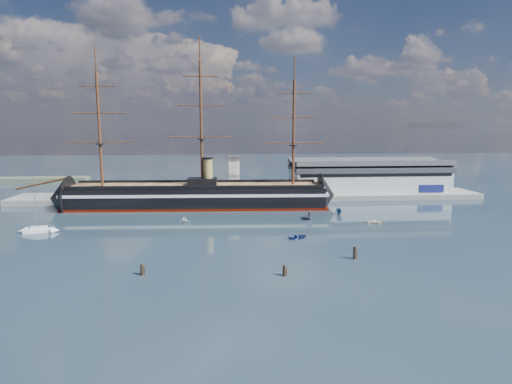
{
  "coord_description": "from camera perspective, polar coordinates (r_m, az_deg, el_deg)",
  "views": [
    {
      "loc": [
        -2.38,
        -88.87,
        28.26
      ],
      "look_at": [
        8.15,
        35.0,
        9.0
      ],
      "focal_mm": 30.0,
      "sensor_mm": 36.0,
      "label": 1
    }
  ],
  "objects": [
    {
      "name": "sailboat",
      "position": [
        128.63,
        -26.96,
        -4.51
      ],
      "size": [
        7.88,
        3.78,
        12.12
      ],
      "rotation": [
        0.0,
        0.0,
        0.21
      ],
      "color": "white",
      "rests_on": "ground"
    },
    {
      "name": "motorboat_b",
      "position": [
        109.61,
        5.65,
        -6.18
      ],
      "size": [
        2.14,
        3.3,
        1.43
      ],
      "primitive_type": "imported",
      "rotation": [
        0.0,
        0.0,
        1.9
      ],
      "color": "navy",
      "rests_on": "ground"
    },
    {
      "name": "quay_tower",
      "position": [
        163.01,
        -2.94,
        2.28
      ],
      "size": [
        5.0,
        5.0,
        15.0
      ],
      "color": "silver",
      "rests_on": "ground"
    },
    {
      "name": "quay",
      "position": [
        167.73,
        -0.56,
        -0.89
      ],
      "size": [
        180.0,
        18.0,
        2.0
      ],
      "primitive_type": "cube",
      "color": "slate",
      "rests_on": "ground"
    },
    {
      "name": "piling_near_mid",
      "position": [
        83.12,
        3.79,
        -11.09
      ],
      "size": [
        0.64,
        0.64,
        2.8
      ],
      "primitive_type": "cylinder",
      "color": "black",
      "rests_on": "ground"
    },
    {
      "name": "motorboat_f",
      "position": [
        140.66,
        11.02,
        -2.95
      ],
      "size": [
        5.52,
        2.43,
        2.15
      ],
      "primitive_type": "imported",
      "rotation": [
        0.0,
        0.0,
        -0.09
      ],
      "color": "#2A527F",
      "rests_on": "ground"
    },
    {
      "name": "ground",
      "position": [
        131.95,
        -3.72,
        -3.58
      ],
      "size": [
        600.0,
        600.0,
        0.0
      ],
      "primitive_type": "plane",
      "color": "#182734",
      "rests_on": "ground"
    },
    {
      "name": "warship",
      "position": [
        151.15,
        -8.55,
        -0.51
      ],
      "size": [
        113.25,
        20.49,
        53.94
      ],
      "rotation": [
        0.0,
        0.0,
        -0.05
      ],
      "color": "black",
      "rests_on": "ground"
    },
    {
      "name": "motorboat_e",
      "position": [
        130.23,
        15.64,
        -4.06
      ],
      "size": [
        2.81,
        3.37,
        1.49
      ],
      "primitive_type": "imported",
      "rotation": [
        0.0,
        0.0,
        1.0
      ],
      "color": "white",
      "rests_on": "ground"
    },
    {
      "name": "warehouse",
      "position": [
        180.48,
        14.73,
        2.07
      ],
      "size": [
        63.0,
        21.0,
        11.6
      ],
      "color": "#B7BABC",
      "rests_on": "ground"
    },
    {
      "name": "piling_near_right",
      "position": [
        95.26,
        12.98,
        -8.68
      ],
      "size": [
        0.64,
        0.64,
        3.43
      ],
      "primitive_type": "cylinder",
      "color": "black",
      "rests_on": "ground"
    },
    {
      "name": "piling_near_left",
      "position": [
        86.2,
        -14.94,
        -10.64
      ],
      "size": [
        0.64,
        0.64,
        2.86
      ],
      "primitive_type": "cylinder",
      "color": "black",
      "rests_on": "ground"
    },
    {
      "name": "motorboat_d",
      "position": [
        128.75,
        -9.53,
        -4.0
      ],
      "size": [
        6.09,
        4.39,
        2.05
      ],
      "primitive_type": "imported",
      "rotation": [
        0.0,
        0.0,
        0.4
      ],
      "color": "white",
      "rests_on": "ground"
    },
    {
      "name": "motorboat_c",
      "position": [
        131.98,
        7.06,
        -3.63
      ],
      "size": [
        6.18,
        2.56,
        2.43
      ],
      "primitive_type": "imported",
      "rotation": [
        0.0,
        0.0,
        -0.06
      ],
      "color": "slate",
      "rests_on": "ground"
    }
  ]
}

